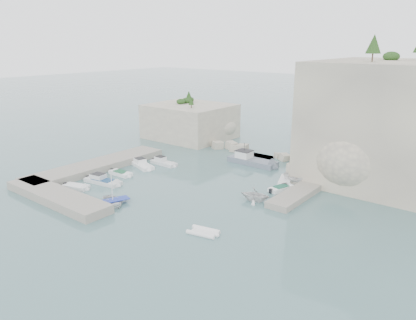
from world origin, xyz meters
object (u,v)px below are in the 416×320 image
Objects in this scene: motorboat_a at (164,165)px; motorboat_e at (76,189)px; motorboat_b at (142,167)px; tender_east_b at (281,190)px; inflatable_dinghy at (203,233)px; tender_east_c at (285,183)px; tender_east_a at (255,201)px; work_boat at (252,164)px; tender_east_d at (297,183)px; motorboat_d at (103,183)px; motorboat_c at (121,175)px; rowboat at (113,204)px.

motorboat_a reaches higher than motorboat_e.
motorboat_b is 23.29m from tender_east_b.
tender_east_c reaches higher than inflatable_dinghy.
work_boat reaches higher than tender_east_a.
motorboat_a is 1.35× the size of motorboat_e.
tender_east_d reaches higher than motorboat_e.
motorboat_d is 1.29× the size of tender_east_c.
tender_east_b and tender_east_c have the same top height.
motorboat_c is 11.51m from rowboat.
motorboat_c is 24.24m from tender_east_b.
rowboat is at bearing 139.13° from tender_east_d.
rowboat reaches higher than motorboat_c.
tender_east_b is (21.39, 13.40, 0.00)m from motorboat_d.
tender_east_a reaches higher than motorboat_e.
inflatable_dinghy is 19.90m from tender_east_c.
work_boat reaches higher than tender_east_d.
motorboat_a is 17.47m from rowboat.
work_boat reaches higher than motorboat_d.
rowboat is 1.19× the size of tender_east_a.
motorboat_a is at bearing -139.97° from work_boat.
rowboat is at bearing -45.32° from motorboat_c.
motorboat_d is 3.87m from motorboat_e.
inflatable_dinghy is at bearing -68.65° from work_boat.
work_boat is (13.09, 12.56, 0.00)m from motorboat_b.
motorboat_a is 15.78m from motorboat_e.
motorboat_e and tender_east_c have the same top height.
motorboat_d reaches higher than motorboat_c.
motorboat_a is 14.72m from work_boat.
motorboat_d is at bearing 121.80° from tender_east_d.
motorboat_a is 8.10m from motorboat_c.
motorboat_d reaches higher than tender_east_c.
tender_east_a is at bearing 81.21° from inflatable_dinghy.
motorboat_d is at bearing 56.71° from motorboat_e.
work_boat is (-9.76, 8.06, 0.00)m from tender_east_b.
tender_east_b is (21.03, 1.40, 0.00)m from motorboat_a.
tender_east_a is 0.75× the size of tender_east_c.
motorboat_b is at bearing 74.52° from motorboat_e.
motorboat_a is at bearing 82.14° from tender_east_c.
motorboat_e is 1.12× the size of inflatable_dinghy.
motorboat_a is at bearing 42.67° from rowboat.
inflatable_dinghy is (21.30, -3.30, 0.00)m from motorboat_d.
tender_east_a reaches higher than motorboat_a.
motorboat_d is 24.41m from work_boat.
tender_east_c is (21.25, 12.57, 0.00)m from motorboat_c.
motorboat_e is at bearing 103.13° from tender_east_a.
rowboat is 1.25× the size of inflatable_dinghy.
motorboat_a is 21.08m from tender_east_b.
motorboat_a is at bearing 77.13° from motorboat_b.
motorboat_b is at bearing 116.28° from tender_east_b.
rowboat is 1.06× the size of tender_east_d.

